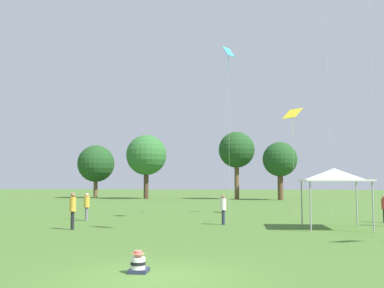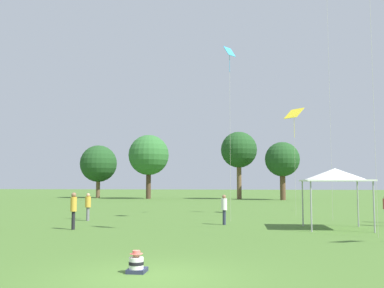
% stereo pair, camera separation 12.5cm
% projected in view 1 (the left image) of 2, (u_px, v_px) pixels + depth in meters
% --- Properties ---
extents(ground_plane, '(300.00, 300.00, 0.00)m').
position_uv_depth(ground_plane, '(154.00, 277.00, 10.56)').
color(ground_plane, '#426628').
extents(seated_toddler, '(0.46, 0.57, 0.56)m').
position_uv_depth(seated_toddler, '(138.00, 264.00, 11.05)').
color(seated_toddler, '#282D47').
rests_on(seated_toddler, ground).
extents(person_standing_1, '(0.30, 0.30, 1.76)m').
position_uv_depth(person_standing_1, '(73.00, 207.00, 21.44)').
color(person_standing_1, black).
rests_on(person_standing_1, ground).
extents(person_standing_4, '(0.35, 0.35, 1.54)m').
position_uv_depth(person_standing_4, '(384.00, 206.00, 25.25)').
color(person_standing_4, black).
rests_on(person_standing_4, ground).
extents(person_standing_5, '(0.41, 0.41, 1.59)m').
position_uv_depth(person_standing_5, '(223.00, 207.00, 23.96)').
color(person_standing_5, '#282D42').
rests_on(person_standing_5, ground).
extents(person_standing_6, '(0.47, 0.47, 1.62)m').
position_uv_depth(person_standing_6, '(87.00, 204.00, 26.47)').
color(person_standing_6, slate).
rests_on(person_standing_6, ground).
extents(canopy_tent, '(3.24, 3.24, 2.93)m').
position_uv_depth(canopy_tent, '(334.00, 175.00, 21.87)').
color(canopy_tent, white).
rests_on(canopy_tent, ground).
extents(kite_3, '(1.44, 1.43, 7.48)m').
position_uv_depth(kite_3, '(292.00, 115.00, 31.55)').
color(kite_3, yellow).
rests_on(kite_3, ground).
extents(kite_6, '(0.72, 0.81, 10.34)m').
position_uv_depth(kite_6, '(229.00, 61.00, 26.74)').
color(kite_6, '#339EDB').
rests_on(kite_6, ground).
extents(distant_tree_0, '(5.60, 5.60, 8.01)m').
position_uv_depth(distant_tree_0, '(96.00, 164.00, 68.41)').
color(distant_tree_0, brown).
rests_on(distant_tree_0, ground).
extents(distant_tree_1, '(5.08, 5.08, 9.47)m').
position_uv_depth(distant_tree_1, '(237.00, 150.00, 63.19)').
color(distant_tree_1, brown).
rests_on(distant_tree_1, ground).
extents(distant_tree_2, '(4.62, 4.62, 7.74)m').
position_uv_depth(distant_tree_2, '(280.00, 160.00, 60.06)').
color(distant_tree_2, brown).
rests_on(distant_tree_2, ground).
extents(distant_tree_3, '(5.81, 5.81, 9.20)m').
position_uv_depth(distant_tree_3, '(146.00, 155.00, 64.76)').
color(distant_tree_3, '#473323').
rests_on(distant_tree_3, ground).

